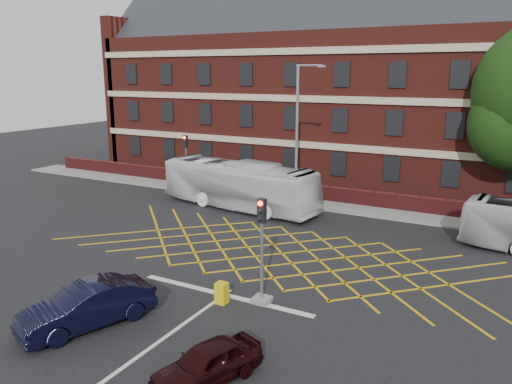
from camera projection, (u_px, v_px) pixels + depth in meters
The scene contains 15 objects.
ground at pixel (264, 267), 23.58m from camera, with size 120.00×120.00×0.00m, color black.
victorian_building at pixel (393, 86), 40.42m from camera, with size 51.00×12.17×20.40m.
boundary_wall at pixel (351, 197), 34.55m from camera, with size 56.00×0.50×1.10m, color #521616.
far_pavement at pixel (346, 207), 33.81m from camera, with size 60.00×3.00×0.12m, color slate.
box_junction_hatching at pixel (282, 253), 25.28m from camera, with size 11.50×0.12×0.02m, color #CC990C.
stop_line at pixel (224, 295), 20.59m from camera, with size 8.00×0.30×0.02m, color silver.
centre_line at pixel (110, 377), 15.03m from camera, with size 0.15×14.00×0.02m, color silver.
bus_left at pixel (239, 185), 33.40m from camera, with size 2.69×11.52×3.21m, color silver.
car_navy at pixel (87, 306), 17.89m from camera, with size 1.67×4.80×1.58m, color black.
car_maroon at pixel (207, 363), 14.71m from camera, with size 1.41×3.51×1.19m, color black.
traffic_light_near at pixel (262, 261), 19.53m from camera, with size 0.70×0.70×4.27m.
traffic_light_far at pixel (186, 168), 38.52m from camera, with size 0.70×0.70×4.27m.
street_lamp at pixel (297, 165), 31.24m from camera, with size 2.25×1.00×9.41m.
direction_signs at pixel (172, 171), 39.39m from camera, with size 1.10×0.16×2.20m.
utility_cabinet at pixel (222, 293), 19.78m from camera, with size 0.45×0.44×0.85m, color yellow.
Camera 1 is at (10.23, -19.59, 8.96)m, focal length 35.00 mm.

